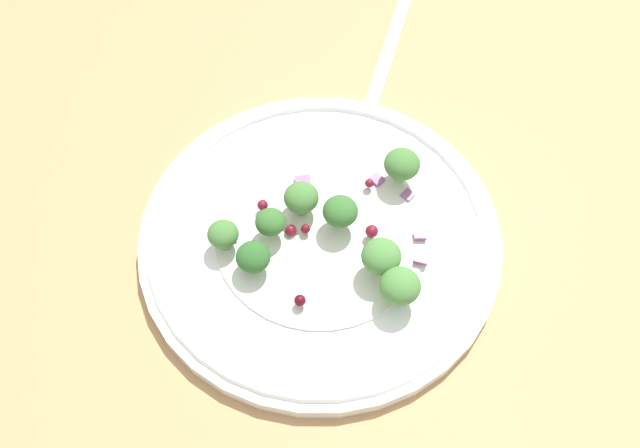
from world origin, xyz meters
The scene contains 25 objects.
ground_plane centered at (0.00, 0.00, -1.00)cm, with size 180.00×180.00×2.00cm, color tan.
plate centered at (1.76, 1.48, 0.86)cm, with size 28.17×28.17×1.70cm.
dressing_pool centered at (1.76, 1.48, 1.30)cm, with size 16.34×16.34×0.20cm, color white.
broccoli_floret_0 centered at (-0.18, -6.52, 3.41)cm, with size 2.87×2.87×2.90cm.
broccoli_floret_1 centered at (0.99, 0.43, 3.40)cm, with size 2.70×2.70×2.73cm.
broccoli_floret_2 centered at (4.54, 3.95, 3.15)cm, with size 2.33×2.33×2.36cm.
broccoli_floret_3 centered at (4.19, 0.79, 3.15)cm, with size 2.71×2.71×2.74cm.
broccoli_floret_4 centered at (6.66, 6.93, 2.96)cm, with size 2.36×2.36×2.39cm.
broccoli_floret_5 centered at (-6.20, 2.17, 3.35)cm, with size 2.96×2.96×2.99cm.
broccoli_floret_6 centered at (3.59, 6.94, 2.98)cm, with size 2.57×2.57×2.60cm.
broccoli_floret_7 centered at (-3.76, 1.18, 3.50)cm, with size 2.95×2.95×2.98cm.
cranberry_0 centered at (3.51, 2.90, 1.75)cm, with size 0.90×0.90×0.90cm, color maroon.
cranberry_1 centered at (-1.02, 7.11, 2.12)cm, with size 0.86×0.86×0.86cm, color #4C0A14.
cranberry_2 centered at (-1.52, -0.73, 2.28)cm, with size 1.00×1.00×1.00cm, color maroon.
cranberry_3 centered at (0.91, -1.38, 1.79)cm, with size 0.87×0.87×0.87cm, color maroon.
cranberry_4 centered at (6.50, 2.76, 2.22)cm, with size 0.85×0.85×0.85cm, color maroon.
cranberry_5 centered at (1.40, -4.26, 2.09)cm, with size 0.72×0.72×0.72cm, color maroon.
cranberry_6 centered at (2.61, 2.18, 2.01)cm, with size 0.73×0.73×0.73cm, color maroon.
onion_bit_0 centered at (-5.70, -1.44, 1.77)cm, with size 1.04×0.83×0.38cm, color #843D75.
onion_bit_1 centered at (5.70, -1.15, 1.67)cm, with size 1.29×1.25×0.37cm, color #A35B93.
onion_bit_2 centered at (-1.45, -5.65, 1.50)cm, with size 0.88×0.89×0.34cm, color #A35B93.
onion_bit_3 centered at (-4.42, -3.12, 1.77)cm, with size 0.96×0.81×0.32cm, color #934C84.
onion_bit_4 centered at (1.38, -5.27, 1.47)cm, with size 0.91×1.04×0.50cm, color #A35B93.
onion_bit_5 centered at (7.03, 6.51, 1.45)cm, with size 1.40×1.33×0.43cm, color #934C84.
fork centered at (9.06, -16.47, 0.25)cm, with size 9.06×17.78×0.50cm.
Camera 1 is at (-16.42, 23.49, 48.91)cm, focal length 40.28 mm.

